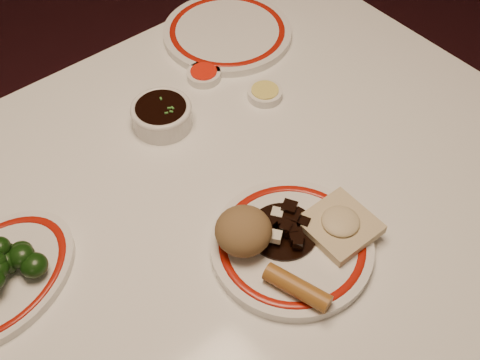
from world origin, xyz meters
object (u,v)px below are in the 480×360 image
at_px(stirfry_heap, 284,227).
at_px(rice_mound, 243,231).
at_px(spring_roll, 297,287).
at_px(fried_wonton, 340,224).
at_px(main_plate, 292,246).
at_px(soy_bowl, 162,116).
at_px(dining_table, 213,244).

bearing_deg(stirfry_heap, rice_mound, 159.24).
height_order(spring_roll, fried_wonton, same).
relative_size(main_plate, soy_bowl, 2.77).
bearing_deg(fried_wonton, dining_table, 127.31).
bearing_deg(rice_mound, dining_table, 85.82).
xyz_separation_m(rice_mound, spring_roll, (0.00, -0.11, -0.02)).
xyz_separation_m(spring_roll, soy_bowl, (0.05, 0.40, -0.01)).
relative_size(dining_table, soy_bowl, 11.51).
bearing_deg(spring_roll, stirfry_heap, 40.38).
bearing_deg(dining_table, rice_mound, -94.18).
height_order(fried_wonton, stirfry_heap, stirfry_heap).
relative_size(spring_roll, soy_bowl, 0.93).
bearing_deg(dining_table, stirfry_heap, -63.93).
xyz_separation_m(main_plate, rice_mound, (-0.05, 0.05, 0.04)).
bearing_deg(spring_roll, rice_mound, 74.70).
distance_m(fried_wonton, soy_bowl, 0.37).
bearing_deg(soy_bowl, spring_roll, -97.56).
height_order(fried_wonton, soy_bowl, fried_wonton).
xyz_separation_m(stirfry_heap, soy_bowl, (-0.00, 0.31, -0.01)).
distance_m(dining_table, rice_mound, 0.16).
bearing_deg(fried_wonton, soy_bowl, 100.69).
distance_m(spring_roll, fried_wonton, 0.13).
relative_size(main_plate, rice_mound, 3.49).
distance_m(rice_mound, fried_wonton, 0.15).
bearing_deg(soy_bowl, fried_wonton, -79.31).
distance_m(main_plate, stirfry_heap, 0.03).
height_order(dining_table, spring_roll, spring_roll).
height_order(rice_mound, fried_wonton, rice_mound).
bearing_deg(stirfry_heap, dining_table, 116.07).
distance_m(dining_table, stirfry_heap, 0.17).
bearing_deg(fried_wonton, main_plate, 160.09).
bearing_deg(main_plate, spring_roll, -128.35).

